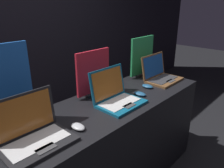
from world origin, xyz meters
TOP-DOWN VIEW (x-y plane):
  - wall_back at (0.00, 1.81)m, footprint 8.00×0.05m
  - display_counter at (0.00, 0.30)m, footprint 1.87×0.61m
  - laptop_front at (-0.71, 0.26)m, footprint 0.39×0.29m
  - mouse_front at (-0.45, 0.18)m, footprint 0.07×0.11m
  - promo_stand_front at (-0.71, 0.54)m, footprint 0.33×0.07m
  - laptop_middle at (-0.00, 0.26)m, footprint 0.36×0.31m
  - mouse_middle at (0.25, 0.21)m, footprint 0.07×0.11m
  - promo_stand_middle at (-0.00, 0.52)m, footprint 0.36×0.07m
  - laptop_back at (0.71, 0.29)m, footprint 0.38×0.29m
  - mouse_back at (0.45, 0.26)m, footprint 0.07×0.11m
  - promo_stand_back at (0.71, 0.53)m, footprint 0.37×0.07m

SIDE VIEW (x-z plane):
  - display_counter at x=0.00m, z-range 0.00..0.85m
  - mouse_back at x=0.45m, z-range 0.85..0.88m
  - mouse_middle at x=0.25m, z-range 0.85..0.88m
  - mouse_front at x=-0.45m, z-range 0.85..0.88m
  - laptop_back at x=0.71m, z-range 0.78..1.04m
  - laptop_middle at x=0.00m, z-range 0.78..1.05m
  - laptop_front at x=-0.71m, z-range 0.78..1.05m
  - promo_stand_middle at x=0.00m, z-range 0.84..1.23m
  - promo_stand_back at x=0.71m, z-range 0.84..1.26m
  - promo_stand_front at x=-0.71m, z-range 0.84..1.37m
  - wall_back at x=0.00m, z-range 0.00..2.80m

